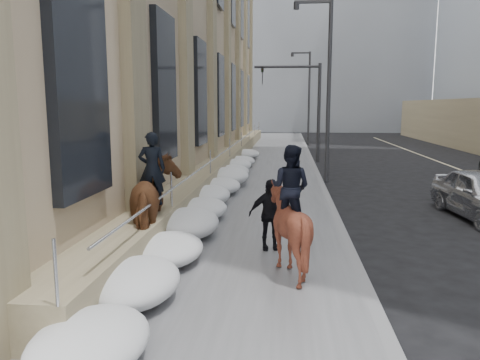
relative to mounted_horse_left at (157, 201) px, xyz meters
name	(u,v)px	position (x,y,z in m)	size (l,w,h in m)	color
ground	(219,311)	(1.89, -3.03, -1.25)	(140.00, 140.00, 0.00)	black
sidewalk	(257,196)	(1.89, 6.97, -1.19)	(5.00, 80.00, 0.12)	#565659
curb	(327,197)	(4.51, 6.97, -1.19)	(0.24, 80.00, 0.12)	slate
limestone_building	(178,9)	(-3.36, 16.94, 7.65)	(6.10, 44.00, 18.00)	#9E8768
bg_building_mid	(310,28)	(5.89, 56.97, 12.75)	(30.00, 12.00, 28.00)	slate
bg_building_far	(246,66)	(-4.11, 68.97, 8.75)	(24.00, 12.00, 20.00)	gray
streetlight_mid	(325,80)	(4.63, 10.97, 3.33)	(1.71, 0.24, 8.00)	#2D2D30
streetlight_far	(307,92)	(4.63, 30.97, 3.33)	(1.71, 0.24, 8.00)	#2D2D30
traffic_signal	(304,97)	(3.97, 18.97, 2.75)	(4.10, 0.22, 6.00)	#2D2D30
snow_bank	(212,194)	(0.47, 5.08, -0.78)	(1.70, 18.10, 0.76)	silver
mounted_horse_left	(157,201)	(0.00, 0.00, 0.00)	(1.70, 2.74, 2.73)	#512E18
mounted_horse_right	(288,221)	(3.04, -1.28, -0.08)	(1.97, 2.07, 2.57)	#512317
pedestrian	(269,214)	(2.61, 0.18, -0.30)	(0.97, 0.41, 1.66)	black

